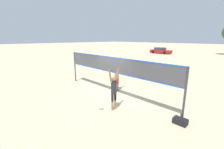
{
  "coord_description": "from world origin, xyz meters",
  "views": [
    {
      "loc": [
        6.36,
        -6.22,
        3.5
      ],
      "look_at": [
        0.0,
        0.0,
        1.32
      ],
      "focal_mm": 24.0,
      "sensor_mm": 36.0,
      "label": 1
    }
  ],
  "objects_px": {
    "volleyball": "(101,107)",
    "parked_car_near": "(161,51)",
    "volleyball_net": "(112,67)",
    "gear_bag": "(180,121)",
    "player_spiker": "(114,89)",
    "player_blocker": "(117,74)"
  },
  "relations": [
    {
      "from": "volleyball_net",
      "to": "gear_bag",
      "type": "xyz_separation_m",
      "value": [
        4.36,
        -0.28,
        -1.68
      ]
    },
    {
      "from": "player_spiker",
      "to": "player_blocker",
      "type": "bearing_deg",
      "value": 40.71
    },
    {
      "from": "parked_car_near",
      "to": "volleyball_net",
      "type": "bearing_deg",
      "value": -64.3
    },
    {
      "from": "player_spiker",
      "to": "player_blocker",
      "type": "xyz_separation_m",
      "value": [
        -1.73,
        2.01,
        0.1
      ]
    },
    {
      "from": "volleyball_net",
      "to": "parked_car_near",
      "type": "relative_size",
      "value": 1.81
    },
    {
      "from": "volleyball",
      "to": "gear_bag",
      "type": "relative_size",
      "value": 0.39
    },
    {
      "from": "player_spiker",
      "to": "gear_bag",
      "type": "relative_size",
      "value": 3.83
    },
    {
      "from": "volleyball",
      "to": "gear_bag",
      "type": "distance_m",
      "value": 3.66
    },
    {
      "from": "volleyball_net",
      "to": "volleyball",
      "type": "xyz_separation_m",
      "value": [
        1.02,
        -1.78,
        -1.69
      ]
    },
    {
      "from": "gear_bag",
      "to": "volleyball_net",
      "type": "bearing_deg",
      "value": 176.34
    },
    {
      "from": "volleyball_net",
      "to": "parked_car_near",
      "type": "distance_m",
      "value": 28.2
    },
    {
      "from": "player_blocker",
      "to": "player_spiker",
      "type": "bearing_deg",
      "value": 40.71
    },
    {
      "from": "volleyball",
      "to": "gear_bag",
      "type": "xyz_separation_m",
      "value": [
        3.33,
        1.51,
        0.01
      ]
    },
    {
      "from": "volleyball_net",
      "to": "player_spiker",
      "type": "bearing_deg",
      "value": -41.8
    },
    {
      "from": "volleyball",
      "to": "parked_car_near",
      "type": "bearing_deg",
      "value": 112.73
    },
    {
      "from": "player_spiker",
      "to": "parked_car_near",
      "type": "bearing_deg",
      "value": 23.89
    },
    {
      "from": "volleyball_net",
      "to": "player_spiker",
      "type": "height_order",
      "value": "volleyball_net"
    },
    {
      "from": "volleyball_net",
      "to": "parked_car_near",
      "type": "height_order",
      "value": "volleyball_net"
    },
    {
      "from": "player_spiker",
      "to": "gear_bag",
      "type": "height_order",
      "value": "player_spiker"
    },
    {
      "from": "volleyball_net",
      "to": "player_spiker",
      "type": "distance_m",
      "value": 2.12
    },
    {
      "from": "volleyball",
      "to": "gear_bag",
      "type": "height_order",
      "value": "gear_bag"
    },
    {
      "from": "player_blocker",
      "to": "parked_car_near",
      "type": "xyz_separation_m",
      "value": [
        -10.41,
        25.41,
        -0.6
      ]
    }
  ]
}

